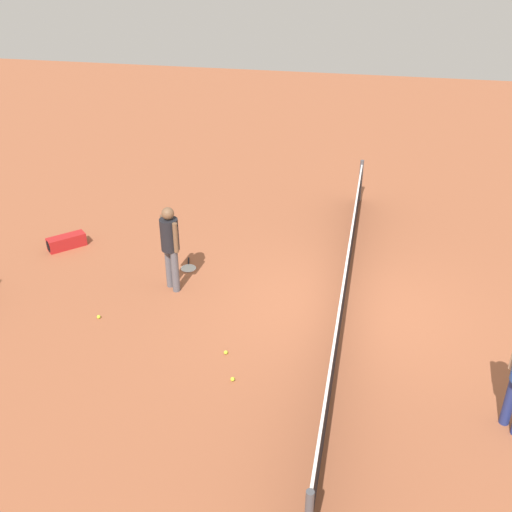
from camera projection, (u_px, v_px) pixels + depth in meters
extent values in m
plane|color=#9E5638|center=(343.00, 308.00, 10.78)|extent=(40.00, 40.00, 0.00)
cylinder|color=#4C4C51|center=(361.00, 181.00, 14.80)|extent=(0.09, 0.09, 1.07)
cube|color=black|center=(345.00, 287.00, 10.56)|extent=(10.00, 0.02, 0.91)
cube|color=white|center=(347.00, 263.00, 10.32)|extent=(10.00, 0.04, 0.06)
cylinder|color=#595960|center=(175.00, 271.00, 11.10)|extent=(0.20, 0.20, 0.85)
cylinder|color=#595960|center=(169.00, 267.00, 11.25)|extent=(0.20, 0.20, 0.85)
cylinder|color=black|center=(169.00, 235.00, 10.81)|extent=(0.48, 0.48, 0.62)
cylinder|color=brown|center=(176.00, 238.00, 10.66)|extent=(0.13, 0.13, 0.58)
cylinder|color=brown|center=(163.00, 230.00, 10.95)|extent=(0.13, 0.13, 0.58)
sphere|color=brown|center=(168.00, 214.00, 10.61)|extent=(0.32, 0.32, 0.23)
cylinder|color=navy|center=(510.00, 400.00, 8.08)|extent=(0.19, 0.19, 0.85)
torus|color=white|center=(188.00, 268.00, 12.02)|extent=(0.39, 0.39, 0.02)
cylinder|color=silver|center=(188.00, 268.00, 12.02)|extent=(0.33, 0.33, 0.00)
cylinder|color=black|center=(189.00, 261.00, 12.27)|extent=(0.28, 0.11, 0.03)
sphere|color=#C6E033|center=(233.00, 379.00, 9.03)|extent=(0.07, 0.07, 0.07)
sphere|color=#C6E033|center=(99.00, 317.00, 10.48)|extent=(0.07, 0.07, 0.07)
sphere|color=#C6E033|center=(226.00, 352.00, 9.60)|extent=(0.07, 0.07, 0.07)
cube|color=#B21E1E|center=(67.00, 242.00, 12.76)|extent=(0.77, 0.76, 0.28)
cylinder|color=black|center=(51.00, 246.00, 12.59)|extent=(0.26, 0.26, 0.27)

